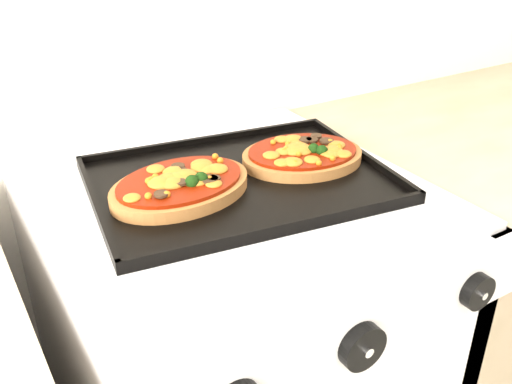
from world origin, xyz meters
TOP-DOWN VIEW (x-y plane):
  - control_panel at (0.04, 1.39)m, footprint 0.60×0.02m
  - knob_center at (0.03, 1.37)m, footprint 0.06×0.02m
  - knob_right at (0.23, 1.37)m, footprint 0.05×0.02m
  - baking_tray at (0.07, 1.72)m, footprint 0.51×0.41m
  - pizza_left at (-0.04, 1.72)m, footprint 0.25×0.19m
  - pizza_right at (0.19, 1.72)m, footprint 0.24×0.21m

SIDE VIEW (x-z plane):
  - control_panel at x=0.04m, z-range 0.81..0.90m
  - knob_center at x=0.03m, z-range 0.82..0.89m
  - knob_right at x=0.23m, z-range 0.83..0.88m
  - baking_tray at x=0.07m, z-range 0.91..0.93m
  - pizza_right at x=0.19m, z-range 0.92..0.95m
  - pizza_left at x=-0.04m, z-range 0.92..0.95m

